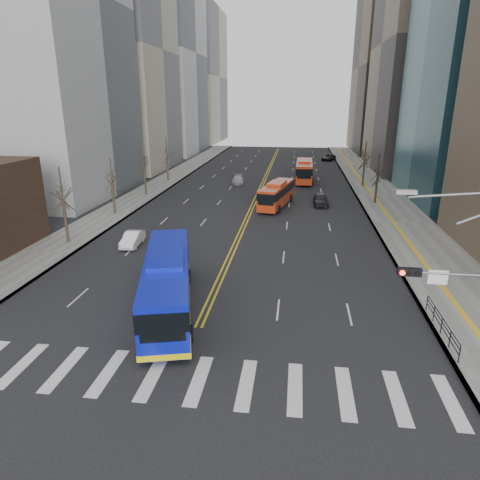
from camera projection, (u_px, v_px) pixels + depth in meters
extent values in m
plane|color=black|center=(176.00, 378.00, 21.28)|extent=(220.00, 220.00, 0.00)
cube|color=gray|center=(380.00, 195.00, 61.41)|extent=(7.00, 130.00, 0.15)
cube|color=gray|center=(152.00, 189.00, 65.70)|extent=(5.00, 130.00, 0.15)
cube|color=silver|center=(22.00, 365.00, 22.32)|extent=(0.70, 4.00, 0.01)
cube|color=silver|center=(64.00, 369.00, 22.02)|extent=(0.70, 4.00, 0.01)
cube|color=silver|center=(108.00, 372.00, 21.72)|extent=(0.70, 4.00, 0.01)
cube|color=silver|center=(153.00, 376.00, 21.43)|extent=(0.70, 4.00, 0.01)
cube|color=silver|center=(199.00, 380.00, 21.13)|extent=(0.70, 4.00, 0.01)
cube|color=silver|center=(246.00, 384.00, 20.83)|extent=(0.70, 4.00, 0.01)
cube|color=silver|center=(295.00, 388.00, 20.53)|extent=(0.70, 4.00, 0.01)
cube|color=silver|center=(345.00, 392.00, 20.23)|extent=(0.70, 4.00, 0.01)
cube|color=silver|center=(397.00, 397.00, 19.93)|extent=(0.70, 4.00, 0.01)
cube|color=silver|center=(450.00, 401.00, 19.64)|extent=(0.70, 4.00, 0.01)
cube|color=gold|center=(263.00, 181.00, 73.08)|extent=(0.15, 100.00, 0.01)
cube|color=gold|center=(265.00, 181.00, 73.03)|extent=(0.15, 100.00, 0.01)
cube|color=gray|center=(107.00, 50.00, 80.44)|extent=(22.00, 22.00, 44.00)
cube|color=#99999C|center=(156.00, 53.00, 105.10)|extent=(20.00, 26.00, 48.00)
cube|color=#7F6D58|center=(439.00, 42.00, 77.13)|extent=(20.00, 26.00, 46.00)
cube|color=gray|center=(192.00, 77.00, 136.35)|extent=(18.00, 30.00, 40.00)
cube|color=brown|center=(395.00, 67.00, 108.00)|extent=(18.00, 30.00, 42.00)
cylinder|color=slate|center=(453.00, 274.00, 19.81)|extent=(4.50, 0.12, 0.12)
cube|color=black|center=(409.00, 272.00, 20.05)|extent=(1.10, 0.28, 0.38)
cylinder|color=#FF190C|center=(402.00, 273.00, 19.95)|extent=(0.24, 0.08, 0.24)
cylinder|color=black|center=(410.00, 273.00, 19.90)|extent=(0.24, 0.08, 0.24)
cylinder|color=black|center=(418.00, 274.00, 19.86)|extent=(0.24, 0.08, 0.24)
cube|color=white|center=(438.00, 277.00, 19.95)|extent=(0.90, 0.06, 0.70)
cube|color=#999993|center=(406.00, 192.00, 18.94)|extent=(0.90, 0.35, 0.18)
cube|color=black|center=(443.00, 318.00, 24.76)|extent=(0.04, 6.00, 0.04)
cylinder|color=black|center=(459.00, 355.00, 22.09)|extent=(0.06, 0.06, 1.00)
cylinder|color=black|center=(450.00, 339.00, 23.51)|extent=(0.06, 0.06, 1.00)
cylinder|color=black|center=(441.00, 326.00, 24.92)|extent=(0.06, 0.06, 1.00)
cylinder|color=black|center=(434.00, 314.00, 26.33)|extent=(0.06, 0.06, 1.00)
cylinder|color=black|center=(427.00, 303.00, 27.74)|extent=(0.06, 0.06, 1.00)
cylinder|color=black|center=(66.00, 224.00, 40.57)|extent=(0.28, 0.28, 3.90)
cylinder|color=black|center=(114.00, 200.00, 50.98)|extent=(0.28, 0.28, 3.60)
cylinder|color=black|center=(145.00, 182.00, 61.27)|extent=(0.28, 0.28, 4.00)
cylinder|color=black|center=(168.00, 170.00, 71.65)|extent=(0.28, 0.28, 3.80)
cylinder|color=black|center=(376.00, 191.00, 56.36)|extent=(0.28, 0.28, 3.50)
cylinder|color=black|center=(363.00, 175.00, 67.62)|extent=(0.28, 0.28, 3.75)
cube|color=#0C19BB|center=(167.00, 282.00, 27.75)|extent=(5.99, 13.40, 3.15)
cube|color=black|center=(167.00, 273.00, 27.56)|extent=(6.06, 13.44, 1.12)
cube|color=#0C19BB|center=(166.00, 258.00, 27.22)|extent=(3.29, 5.00, 0.40)
cube|color=yellow|center=(169.00, 301.00, 28.18)|extent=(6.06, 13.44, 0.35)
cylinder|color=black|center=(141.00, 336.00, 24.07)|extent=(0.54, 1.04, 1.00)
cylinder|color=black|center=(190.00, 333.00, 24.39)|extent=(0.54, 1.04, 1.00)
cylinder|color=black|center=(152.00, 278.00, 32.00)|extent=(0.54, 1.04, 1.00)
cylinder|color=black|center=(189.00, 276.00, 32.32)|extent=(0.54, 1.04, 1.00)
cube|color=#AF3212|center=(277.00, 194.00, 54.85)|extent=(4.26, 10.27, 2.56)
cube|color=black|center=(277.00, 190.00, 54.68)|extent=(4.32, 10.30, 0.93)
cube|color=#AF3212|center=(277.00, 183.00, 54.42)|extent=(2.50, 3.80, 0.40)
cylinder|color=black|center=(261.00, 208.00, 52.69)|extent=(0.50, 1.04, 1.00)
cylinder|color=black|center=(279.00, 209.00, 51.97)|extent=(0.50, 1.04, 1.00)
cylinder|color=black|center=(274.00, 197.00, 58.43)|extent=(0.50, 1.04, 1.00)
cylinder|color=black|center=(291.00, 198.00, 57.72)|extent=(0.50, 1.04, 1.00)
cube|color=#AF3212|center=(304.00, 171.00, 71.86)|extent=(2.68, 11.30, 2.93)
cube|color=black|center=(304.00, 167.00, 71.68)|extent=(2.74, 11.32, 1.05)
cube|color=#AF3212|center=(305.00, 161.00, 71.37)|extent=(2.09, 3.97, 0.40)
cylinder|color=black|center=(296.00, 182.00, 69.06)|extent=(0.31, 1.00, 1.00)
cylinder|color=black|center=(312.00, 182.00, 68.71)|extent=(0.31, 1.00, 1.00)
cylinder|color=black|center=(297.00, 175.00, 75.84)|extent=(0.31, 1.00, 1.00)
cylinder|color=black|center=(311.00, 175.00, 75.49)|extent=(0.31, 1.00, 1.00)
imported|color=white|center=(133.00, 239.00, 40.41)|extent=(1.61, 4.09, 1.32)
imported|color=black|center=(321.00, 199.00, 55.80)|extent=(1.92, 4.59, 1.55)
imported|color=#9B9A9F|center=(238.00, 180.00, 70.03)|extent=(2.30, 4.74, 1.33)
imported|color=black|center=(329.00, 157.00, 97.10)|extent=(3.82, 5.39, 1.36)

